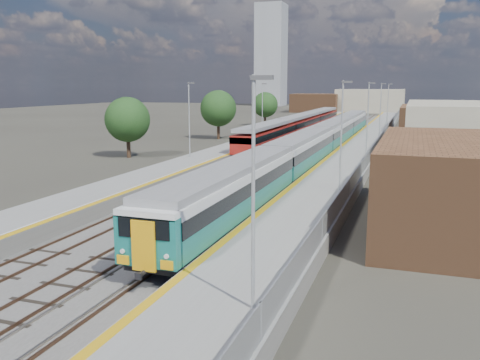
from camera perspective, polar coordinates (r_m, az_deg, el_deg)
The scene contains 11 objects.
ground at distance 64.36m, azimuth 8.70°, elevation 3.15°, with size 320.00×320.00×0.00m, color #47443A.
ballast_bed at distance 67.21m, azimuth 7.20°, elevation 3.53°, with size 10.50×155.00×0.06m, color #565451.
tracks at distance 68.72m, azimuth 7.97°, elevation 3.73°, with size 8.96×160.00×0.17m.
platform_right at distance 66.04m, azimuth 13.62°, elevation 3.63°, with size 4.70×155.00×8.52m.
platform_left at distance 68.83m, azimuth 1.64°, elevation 4.18°, with size 4.30×155.00×8.52m.
buildings at distance 154.27m, azimuth 8.09°, elevation 11.42°, with size 72.00×185.50×40.00m.
green_train at distance 57.15m, azimuth 9.01°, elevation 4.42°, with size 2.81×78.30×3.09m.
red_train at distance 80.22m, azimuth 6.84°, elevation 6.16°, with size 2.83×57.36×3.57m.
tree_a at distance 59.44m, azimuth -12.53°, elevation 6.64°, with size 5.11×5.11×6.92m.
tree_b at distance 78.35m, azimuth -2.46°, elevation 8.03°, with size 5.51×5.51×7.47m.
tree_c at distance 103.84m, azimuth 2.86°, elevation 8.44°, with size 5.07×5.07×6.87m.
Camera 1 is at (11.24, -12.83, 8.19)m, focal length 38.00 mm.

